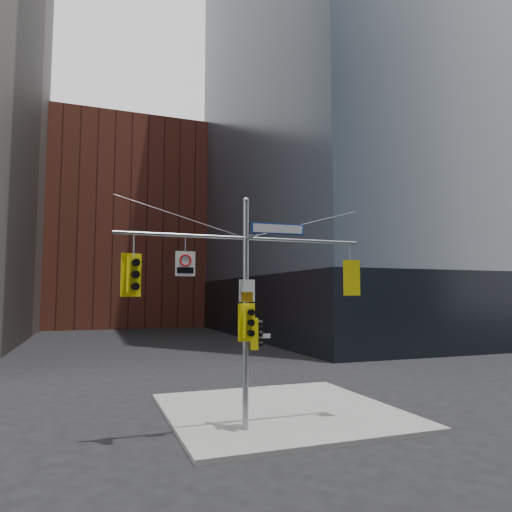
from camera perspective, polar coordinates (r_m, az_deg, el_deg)
ground at (r=13.02m, az=1.75°, el=-23.80°), size 160.00×160.00×0.00m
sidewalk_corner at (r=17.29m, az=3.07°, el=-18.77°), size 8.00×8.00×0.15m
podium_ne at (r=54.31m, az=16.94°, el=-6.00°), size 36.40×36.40×6.00m
brick_midrise at (r=70.29m, az=-16.10°, el=3.27°), size 26.00×20.00×28.00m
signal_assembly at (r=14.20m, az=-1.28°, el=-4.11°), size 8.00×0.80×7.30m
traffic_light_west_arm at (r=13.52m, az=-15.12°, el=-2.27°), size 0.59×0.55×1.26m
traffic_light_east_arm at (r=15.81m, az=11.68°, el=-2.70°), size 0.56×0.52×1.20m
traffic_light_pole_side at (r=14.35m, az=-0.07°, el=-9.70°), size 0.41×0.35×0.96m
traffic_light_pole_front at (r=13.97m, az=-0.94°, el=-8.30°), size 0.55×0.46×1.15m
street_sign_blade at (r=14.74m, az=2.74°, el=3.41°), size 1.79×0.13×0.35m
regulatory_sign_arm at (r=13.72m, az=-8.83°, el=-0.86°), size 0.59×0.07×0.74m
regulatory_sign_pole at (r=14.09m, az=-1.13°, el=-4.44°), size 0.53×0.09×0.69m
street_blade_ew at (r=14.41m, az=0.42°, el=-9.98°), size 0.71×0.12×0.14m
street_blade_ns at (r=14.68m, az=-1.88°, el=-9.91°), size 0.08×0.67×0.13m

